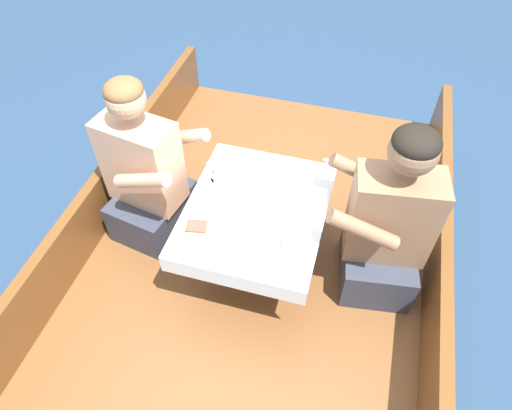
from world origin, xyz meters
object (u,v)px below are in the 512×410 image
object	(u,v)px
person_starboard	(387,228)
coffee_cup_port	(221,170)
coffee_cup_starboard	(268,161)
person_port	(146,177)
sandwich	(197,229)

from	to	relation	value
person_starboard	coffee_cup_port	distance (m)	0.90
coffee_cup_starboard	coffee_cup_port	bearing A→B (deg)	-147.62
coffee_cup_port	coffee_cup_starboard	size ratio (longest dim) A/B	1.09
person_port	person_starboard	bearing A→B (deg)	9.66
person_port	coffee_cup_port	distance (m)	0.42
person_port	coffee_cup_starboard	world-z (taller)	person_port
person_starboard	coffee_cup_starboard	world-z (taller)	person_starboard
person_port	sandwich	bearing A→B (deg)	-26.12
person_port	sandwich	world-z (taller)	person_port
person_port	coffee_cup_port	xyz separation A→B (m)	(0.40, 0.10, 0.07)
person_port	sandwich	size ratio (longest dim) A/B	7.69
person_port	person_starboard	distance (m)	1.30
person_starboard	coffee_cup_port	size ratio (longest dim) A/B	10.02
sandwich	person_starboard	bearing A→B (deg)	18.74
person_starboard	sandwich	distance (m)	0.92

